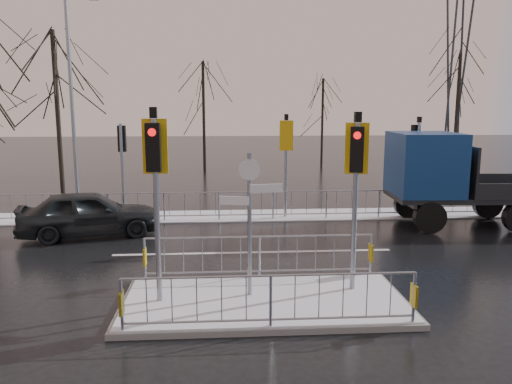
{
  "coord_description": "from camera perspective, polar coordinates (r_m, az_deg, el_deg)",
  "views": [
    {
      "loc": [
        -0.86,
        -10.02,
        4.17
      ],
      "look_at": [
        0.07,
        3.63,
        1.8
      ],
      "focal_mm": 35.0,
      "sensor_mm": 36.0,
      "label": 1
    }
  ],
  "objects": [
    {
      "name": "tree_far_c",
      "position": [
        34.41,
        22.11,
        10.75
      ],
      "size": [
        4.0,
        4.0,
        7.55
      ],
      "color": "black",
      "rests_on": "ground"
    },
    {
      "name": "tree_far_a",
      "position": [
        32.05,
        -6.03,
        10.95
      ],
      "size": [
        3.75,
        3.75,
        7.08
      ],
      "color": "black",
      "rests_on": "ground"
    },
    {
      "name": "tree_near_b",
      "position": [
        23.65,
        -21.92,
        11.51
      ],
      "size": [
        4.0,
        4.0,
        7.55
      ],
      "color": "black",
      "rests_on": "ground"
    },
    {
      "name": "tree_far_b",
      "position": [
        34.71,
        7.63,
        9.77
      ],
      "size": [
        3.25,
        3.25,
        6.14
      ],
      "color": "black",
      "rests_on": "ground"
    },
    {
      "name": "far_kerb_fixtures",
      "position": [
        18.42,
        -0.24,
        -0.02
      ],
      "size": [
        18.0,
        0.65,
        3.83
      ],
      "color": "gray",
      "rests_on": "ground"
    },
    {
      "name": "car_far_lane",
      "position": [
        16.99,
        -18.55,
        -2.31
      ],
      "size": [
        4.69,
        2.8,
        1.5
      ],
      "primitive_type": "imported",
      "rotation": [
        0.0,
        0.0,
        1.82
      ],
      "color": "black",
      "rests_on": "ground"
    },
    {
      "name": "traffic_island",
      "position": [
        10.76,
        0.89,
        -10.75
      ],
      "size": [
        6.0,
        3.04,
        4.15
      ],
      "color": "slate",
      "rests_on": "ground"
    },
    {
      "name": "flatbed_truck",
      "position": [
        18.7,
        21.49,
        1.65
      ],
      "size": [
        7.16,
        2.96,
        3.26
      ],
      "color": "black",
      "rests_on": "ground"
    },
    {
      "name": "pylon_wires",
      "position": [
        44.31,
        20.85,
        18.13
      ],
      "size": [
        70.0,
        2.38,
        19.97
      ],
      "color": "#2D3033",
      "rests_on": "ground"
    },
    {
      "name": "street_lamp_left",
      "position": [
        20.3,
        -20.14,
        10.15
      ],
      "size": [
        1.25,
        0.18,
        8.2
      ],
      "color": "gray",
      "rests_on": "ground"
    },
    {
      "name": "snow_verge",
      "position": [
        19.1,
        -1.22,
        -2.72
      ],
      "size": [
        30.0,
        2.0,
        0.04
      ],
      "primitive_type": "cube",
      "color": "white",
      "rests_on": "ground"
    },
    {
      "name": "lane_markings",
      "position": [
        10.58,
        1.1,
        -13.37
      ],
      "size": [
        8.0,
        11.38,
        0.01
      ],
      "color": "silver",
      "rests_on": "ground"
    },
    {
      "name": "ground",
      "position": [
        10.89,
        0.95,
        -12.7
      ],
      "size": [
        120.0,
        120.0,
        0.0
      ],
      "primitive_type": "plane",
      "color": "black",
      "rests_on": "ground"
    }
  ]
}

